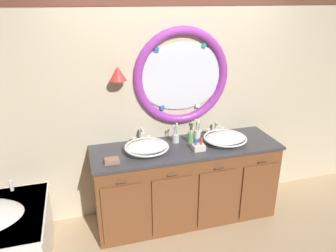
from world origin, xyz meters
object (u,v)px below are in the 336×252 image
Objects in this scene: soap_dispenser at (190,137)px; sink_basin_right at (225,138)px; toiletry_basket at (199,147)px; sink_basin_left at (147,147)px; toothbrush_holder_right at (197,133)px; toothbrush_holder_left at (176,137)px; folded_hand_towel at (112,161)px.

sink_basin_right is at bearing -16.08° from soap_dispenser.
toiletry_basket is at bearing -84.63° from soap_dispenser.
toothbrush_holder_right reaches higher than sink_basin_left.
toiletry_basket is at bearing -56.03° from toothbrush_holder_left.
toothbrush_holder_right reaches higher than sink_basin_right.
soap_dispenser is at bearing 14.52° from folded_hand_towel.
toothbrush_holder_right reaches higher than folded_hand_towel.
sink_basin_right is 2.13× the size of toothbrush_holder_left.
toothbrush_holder_left is 0.16m from soap_dispenser.
sink_basin_left is at bearing 18.47° from folded_hand_towel.
toothbrush_holder_right is at bearing 41.82° from soap_dispenser.
sink_basin_right is at bearing -41.13° from toothbrush_holder_right.
folded_hand_towel is at bearing -161.53° from sink_basin_left.
toothbrush_holder_right reaches higher than toiletry_basket.
folded_hand_towel is at bearing -165.48° from soap_dispenser.
soap_dispenser is at bearing 11.55° from sink_basin_left.
soap_dispenser is (0.51, 0.10, 0.00)m from sink_basin_left.
toothbrush_holder_left reaches higher than toiletry_basket.
toiletry_basket reaches higher than sink_basin_right.
toothbrush_holder_left is (0.36, 0.16, -0.00)m from sink_basin_left.
folded_hand_towel is (-1.24, -0.12, -0.03)m from sink_basin_right.
sink_basin_left is 0.39m from folded_hand_towel.
sink_basin_left is 3.09× the size of soap_dispenser.
toothbrush_holder_right is (-0.24, 0.21, 0.01)m from sink_basin_right.
sink_basin_right reaches higher than folded_hand_towel.
toothbrush_holder_right is at bearing 138.87° from sink_basin_right.
soap_dispenser is at bearing -20.21° from toothbrush_holder_left.
sink_basin_left is 2.03× the size of toothbrush_holder_right.
folded_hand_towel is at bearing -178.08° from toiletry_basket.
sink_basin_left is at bearing -161.45° from toothbrush_holder_right.
toiletry_basket reaches higher than sink_basin_left.
toiletry_basket is (0.53, -0.09, -0.02)m from sink_basin_left.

